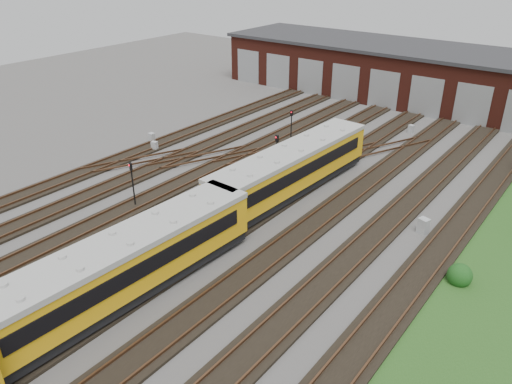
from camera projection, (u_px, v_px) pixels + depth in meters
The scene contains 14 objects.
ground at pixel (192, 233), 33.63m from camera, with size 120.00×120.00×0.00m, color #484643.
track_network at pixel (197, 227), 34.09m from camera, with size 30.40×70.00×0.33m.
maintenance_shed at pixel (421, 74), 60.55m from camera, with size 51.00×12.50×6.35m.
metro_train at pixel (125, 266), 26.60m from camera, with size 3.73×48.69×3.43m.
signal_mast_0 at pixel (132, 179), 35.97m from camera, with size 0.31×0.30×3.51m.
signal_mast_1 at pixel (277, 151), 40.51m from camera, with size 0.32×0.30×3.72m.
signal_mast_2 at pixel (291, 122), 47.71m from camera, with size 0.28×0.27×3.29m.
signal_mast_3 at pixel (260, 175), 36.65m from camera, with size 0.27×0.25×3.48m.
relay_cabinet_0 at pixel (152, 138), 48.60m from camera, with size 0.57×0.48×0.96m, color #B5B8BA.
relay_cabinet_1 at pixel (155, 146), 46.71m from camera, with size 0.54×0.45×0.89m, color #B5B8BA.
relay_cabinet_2 at pixel (235, 201), 36.61m from camera, with size 0.60×0.50×1.00m, color #B5B8BA.
relay_cabinet_3 at pixel (411, 129), 50.97m from camera, with size 0.52×0.43×0.87m, color #B5B8BA.
relay_cabinet_4 at pixel (423, 226), 33.37m from camera, with size 0.66×0.55×1.10m, color #B5B8BA.
bush_0 at pixel (460, 272), 28.40m from camera, with size 1.42×1.42×1.42m, color #164814.
Camera 1 is at (20.94, -20.26, 17.54)m, focal length 35.00 mm.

